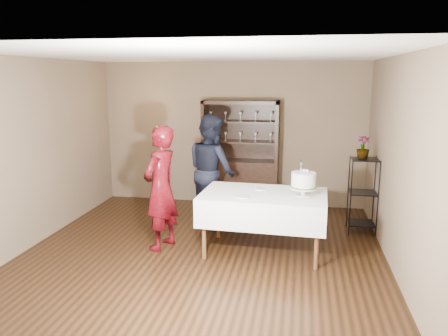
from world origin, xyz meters
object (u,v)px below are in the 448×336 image
(plant_etagere, at_px, (363,192))
(woman, at_px, (161,188))
(china_hutch, at_px, (240,172))
(cake, at_px, (304,181))
(potted_plant, at_px, (363,147))
(man, at_px, (212,170))
(cake_table, at_px, (263,207))

(plant_etagere, height_order, woman, woman)
(china_hutch, relative_size, woman, 1.13)
(china_hutch, xyz_separation_m, cake, (1.15, -2.16, 0.39))
(china_hutch, bearing_deg, potted_plant, -27.13)
(man, bearing_deg, china_hutch, -56.89)
(woman, bearing_deg, china_hutch, 176.04)
(potted_plant, bearing_deg, china_hutch, 152.87)
(plant_etagere, distance_m, cake, 1.50)
(cake_table, distance_m, cake, 0.67)
(china_hutch, xyz_separation_m, potted_plant, (2.04, -1.05, 0.70))
(man, bearing_deg, woman, 115.95)
(woman, bearing_deg, cake, 107.91)
(china_hutch, bearing_deg, man, -106.77)
(plant_etagere, distance_m, potted_plant, 0.71)
(woman, bearing_deg, potted_plant, 128.65)
(cake_table, xyz_separation_m, cake, (0.53, -0.04, 0.40))
(plant_etagere, height_order, man, man)
(potted_plant, bearing_deg, cake_table, -142.81)
(potted_plant, bearing_deg, woman, -157.91)
(china_hutch, distance_m, woman, 2.37)
(plant_etagere, relative_size, potted_plant, 3.48)
(man, height_order, cake, man)
(china_hutch, xyz_separation_m, cake_table, (0.62, -2.12, -0.01))
(cake, height_order, potted_plant, potted_plant)
(woman, relative_size, potted_plant, 5.14)
(china_hutch, relative_size, man, 1.09)
(woman, xyz_separation_m, cake, (1.98, 0.05, 0.17))
(cake, bearing_deg, man, 143.81)
(cake, bearing_deg, woman, -178.65)
(woman, distance_m, potted_plant, 3.13)
(plant_etagere, bearing_deg, potted_plant, 170.68)
(cake_table, xyz_separation_m, woman, (-1.45, -0.09, 0.23))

